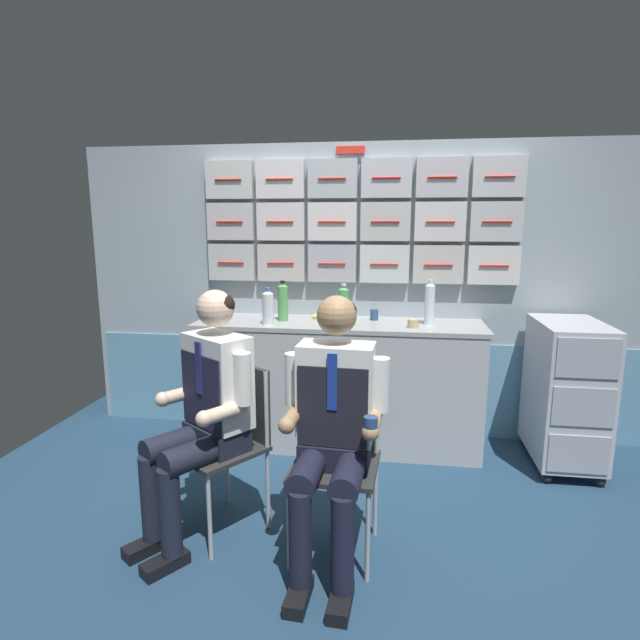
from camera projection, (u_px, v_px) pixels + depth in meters
The scene contains 15 objects.
ground at pixel (341, 535), 2.69m from camera, with size 4.80×4.80×0.04m, color navy.
galley_bulkhead at pixel (361, 287), 3.80m from camera, with size 4.20×0.14×2.15m.
galley_counter at pixel (338, 384), 3.67m from camera, with size 2.01×0.53×0.90m.
service_trolley at pixel (566, 390), 3.33m from camera, with size 0.40×0.65×0.97m.
folding_chair_left at pixel (232, 428), 2.68m from camera, with size 0.56×0.56×0.86m.
crew_member_left at pixel (204, 405), 2.53m from camera, with size 0.61×0.67×1.27m.
folding_chair_right at pixel (338, 441), 2.51m from camera, with size 0.42×0.43×0.86m.
crew_member_right at pixel (333, 422), 2.33m from camera, with size 0.49×0.61×1.27m.
water_bottle_blue_cap at pixel (268, 307), 3.49m from camera, with size 0.08×0.08×0.25m.
water_bottle_clear at pixel (430, 303), 3.49m from camera, with size 0.07×0.07×0.31m.
water_bottle_short at pixel (343, 305), 3.51m from camera, with size 0.07×0.07×0.28m.
sparkling_bottle_green at pixel (283, 302), 3.63m from camera, with size 0.07×0.07×0.29m.
coffee_cup_spare at pixel (374, 314), 3.66m from camera, with size 0.06×0.06×0.08m.
paper_cup_tan at pixel (413, 323), 3.40m from camera, with size 0.07×0.07×0.06m.
snack_banana at pixel (322, 316), 3.72m from camera, with size 0.17×0.10×0.04m.
Camera 1 is at (0.24, -2.41, 1.60)m, focal length 28.78 mm.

